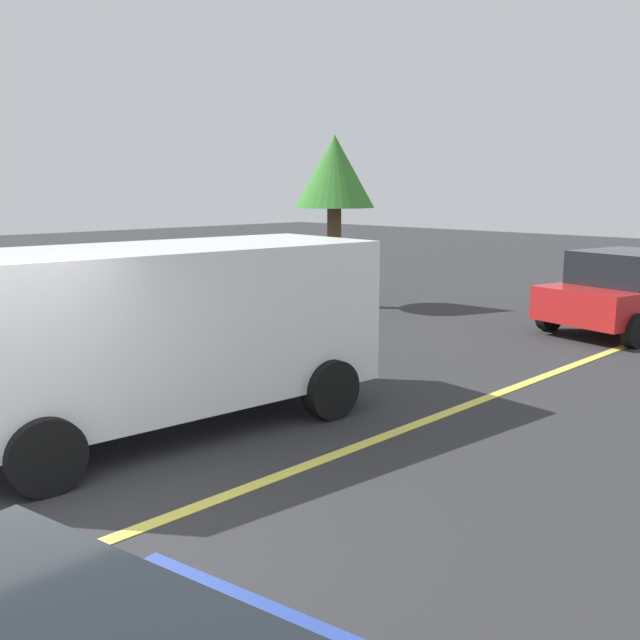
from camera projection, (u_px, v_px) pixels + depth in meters
The scene contains 5 objects.
ground_plane at pixel (61, 559), 5.53m from camera, with size 80.00×80.00×0.00m, color #2D2D30.
lane_marking_centre at pixel (329, 457), 7.60m from camera, with size 28.00×0.16×0.01m, color #E0D14C.
white_van at pixel (161, 325), 8.33m from camera, with size 5.36×2.64×2.20m.
car_red_mid_road at pixel (632, 291), 14.18m from camera, with size 4.29×2.71×1.64m.
tree_centre_verge at pixel (334, 175), 16.75m from camera, with size 1.92×1.92×4.12m.
Camera 1 is at (-2.12, -5.05, 2.86)m, focal length 39.53 mm.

